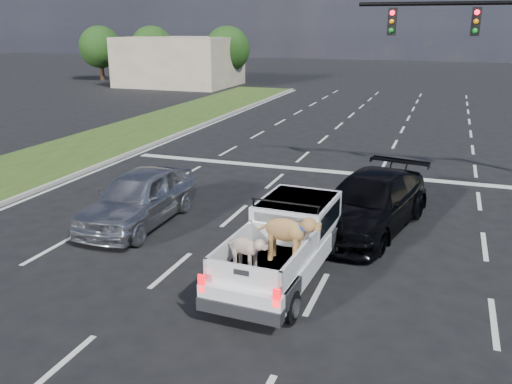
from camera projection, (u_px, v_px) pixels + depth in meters
ground at (241, 281)px, 12.14m from camera, size 160.00×160.00×0.00m
road_markings at (312, 197)px, 18.04m from camera, size 17.75×60.00×0.01m
grass_median_left at (22, 170)px, 21.21m from camera, size 5.00×60.00×0.10m
curb_left at (74, 175)px, 20.42m from camera, size 0.15×60.00×0.14m
building_left at (180, 61)px, 50.28m from camera, size 10.00×8.00×4.40m
tree_far_a at (100, 47)px, 54.96m from camera, size 4.20×4.20×5.40m
tree_far_b at (152, 48)px, 53.04m from camera, size 4.20×4.20×5.40m
tree_far_c at (227, 49)px, 50.48m from camera, size 4.20×4.20×5.40m
pickup_truck at (285, 242)px, 12.14m from camera, size 1.99×4.83×1.78m
silver_sedan at (139, 197)px, 15.45m from camera, size 1.94×4.65×1.57m
black_coupe at (369, 203)px, 15.03m from camera, size 3.29×5.69×1.55m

